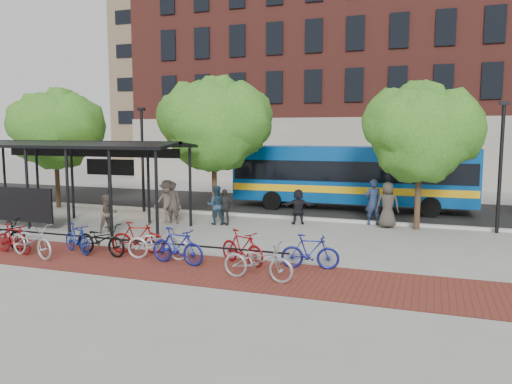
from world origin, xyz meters
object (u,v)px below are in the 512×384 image
(bike_1, at_px, (14,239))
(bike_3, at_px, (77,238))
(tree_b, at_px, (216,121))
(bike_6, at_px, (158,243))
(bike_10, at_px, (258,261))
(bike_11, at_px, (310,252))
(bike_2, at_px, (32,241))
(pedestrian_8, at_px, (108,214))
(bus_shelter, at_px, (67,155))
(pedestrian_3, at_px, (168,202))
(bike_5, at_px, (138,238))
(pedestrian_2, at_px, (216,205))
(tree_c, at_px, (423,129))
(pedestrian_6, at_px, (388,205))
(pedestrian_5, at_px, (298,207))
(lamp_post_left, at_px, (143,157))
(pedestrian_1, at_px, (173,203))
(bike_9, at_px, (242,247))
(bike_7, at_px, (177,246))
(lamp_post_right, at_px, (501,163))
(pedestrian_7, at_px, (373,202))
(bike_0, at_px, (0,234))
(pedestrian_4, at_px, (225,207))
(bus, at_px, (351,174))
(tree_a, at_px, (57,126))
(bike_4, at_px, (101,239))

(bike_1, xyz_separation_m, bike_3, (1.92, 0.74, -0.00))
(tree_b, distance_m, bike_6, 8.83)
(bike_10, xyz_separation_m, bike_11, (1.05, 1.55, -0.02))
(bike_11, bearing_deg, bike_2, 91.07)
(bike_11, xyz_separation_m, pedestrian_8, (-8.68, 2.39, 0.26))
(bike_1, distance_m, bike_11, 9.67)
(bike_10, bearing_deg, bike_2, 94.70)
(tree_b, relative_size, bike_3, 3.98)
(bus_shelter, height_order, pedestrian_3, bus_shelter)
(bike_5, height_order, pedestrian_2, pedestrian_2)
(tree_c, relative_size, bike_2, 2.91)
(bike_2, xyz_separation_m, pedestrian_6, (10.20, 8.80, 0.42))
(pedestrian_2, xyz_separation_m, pedestrian_5, (3.31, 1.24, -0.07))
(bike_10, bearing_deg, lamp_post_left, 49.69)
(bike_3, xyz_separation_m, pedestrian_1, (0.35, 5.82, 0.42))
(bike_9, bearing_deg, bike_7, 132.92)
(lamp_post_right, bearing_deg, tree_c, -175.09)
(pedestrian_7, distance_m, pedestrian_8, 10.97)
(bike_6, xyz_separation_m, bike_9, (2.67, 0.34, -0.01))
(bike_1, bearing_deg, tree_b, -14.26)
(bike_0, xyz_separation_m, bike_11, (10.42, 1.17, -0.02))
(bike_7, bearing_deg, pedestrian_7, -21.84)
(pedestrian_4, bearing_deg, bus, 51.93)
(bike_5, distance_m, bike_9, 3.72)
(tree_a, relative_size, bike_3, 3.80)
(lamp_post_left, xyz_separation_m, bike_9, (8.22, -7.68, -2.23))
(bike_1, xyz_separation_m, bike_2, (0.93, -0.19, 0.04))
(tree_c, xyz_separation_m, pedestrian_2, (-8.26, -1.72, -3.22))
(lamp_post_left, height_order, bike_1, lamp_post_left)
(tree_b, height_order, bike_1, tree_b)
(tree_a, xyz_separation_m, bike_7, (11.30, -8.07, -3.69))
(bike_5, bearing_deg, bike_10, -123.11)
(tree_a, relative_size, bus, 0.52)
(pedestrian_2, bearing_deg, bike_5, 65.96)
(bike_4, bearing_deg, tree_c, -42.87)
(bike_11, bearing_deg, pedestrian_4, 32.78)
(bike_10, distance_m, bike_11, 1.88)
(bus_shelter, relative_size, pedestrian_1, 5.81)
(tree_b, relative_size, bike_1, 3.95)
(tree_c, bearing_deg, pedestrian_8, -157.15)
(bike_9, distance_m, pedestrian_3, 7.69)
(bike_7, xyz_separation_m, bike_11, (3.87, 0.83, -0.04))
(pedestrian_2, bearing_deg, bike_10, 100.94)
(lamp_post_left, relative_size, bike_3, 3.15)
(bus_shelter, distance_m, bike_9, 10.33)
(tree_c, bearing_deg, pedestrian_3, -168.51)
(lamp_post_right, xyz_separation_m, pedestrian_5, (-7.87, -0.73, -1.98))
(lamp_post_right, relative_size, bike_6, 2.53)
(bike_2, height_order, bike_3, bike_2)
(tree_c, height_order, pedestrian_5, tree_c)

